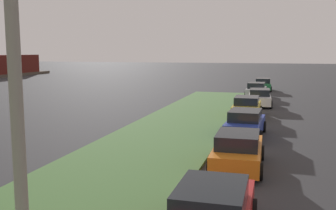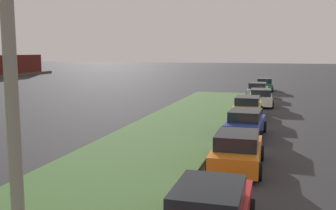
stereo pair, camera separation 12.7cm
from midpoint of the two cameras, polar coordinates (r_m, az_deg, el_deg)
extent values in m
cube|color=#477238|center=(14.82, -8.19, -10.18)|extent=(60.00, 6.00, 0.12)
cube|color=black|center=(9.62, 6.32, -13.12)|extent=(2.21, 1.62, 0.55)
cylinder|color=black|center=(11.51, 2.98, -14.14)|extent=(0.64, 0.23, 0.64)
cylinder|color=black|center=(11.29, 12.24, -14.77)|extent=(0.64, 0.23, 0.64)
cube|color=orange|center=(15.95, 10.26, -7.01)|extent=(4.34, 1.89, 0.70)
cube|color=black|center=(15.61, 10.26, -4.98)|extent=(2.23, 1.65, 0.55)
cylinder|color=black|center=(17.40, 7.64, -6.54)|extent=(0.64, 0.23, 0.64)
cylinder|color=black|center=(17.28, 13.61, -6.80)|extent=(0.64, 0.23, 0.64)
cylinder|color=black|center=(14.83, 6.30, -9.09)|extent=(0.64, 0.23, 0.64)
cylinder|color=black|center=(14.68, 13.35, -9.43)|extent=(0.64, 0.23, 0.64)
cube|color=#23389E|center=(21.85, 11.38, -3.00)|extent=(4.37, 1.96, 0.70)
cube|color=black|center=(21.55, 11.36, -1.46)|extent=(2.26, 1.68, 0.55)
cylinder|color=black|center=(23.33, 9.57, -2.89)|extent=(0.65, 0.24, 0.64)
cylinder|color=black|center=(23.13, 13.99, -3.10)|extent=(0.65, 0.24, 0.64)
cylinder|color=black|center=(20.71, 8.42, -4.23)|extent=(0.65, 0.24, 0.64)
cylinder|color=black|center=(20.49, 13.40, -4.49)|extent=(0.65, 0.24, 0.64)
cube|color=gold|center=(28.23, 11.61, -0.56)|extent=(4.32, 1.85, 0.70)
cube|color=black|center=(27.95, 11.62, 0.65)|extent=(2.22, 1.62, 0.55)
cylinder|color=black|center=(29.67, 10.05, -0.60)|extent=(0.64, 0.23, 0.64)
cylinder|color=black|center=(29.56, 13.52, -0.73)|extent=(0.64, 0.23, 0.64)
cylinder|color=black|center=(27.01, 9.49, -1.42)|extent=(0.64, 0.23, 0.64)
cylinder|color=black|center=(26.89, 13.31, -1.57)|extent=(0.64, 0.23, 0.64)
cube|color=silver|center=(34.04, 13.44, 0.81)|extent=(4.39, 2.02, 0.70)
cube|color=black|center=(33.78, 13.48, 1.82)|extent=(2.28, 1.71, 0.55)
cylinder|color=black|center=(35.42, 11.97, 0.71)|extent=(0.65, 0.25, 0.64)
cylinder|color=black|center=(35.43, 14.88, 0.62)|extent=(0.65, 0.25, 0.64)
cylinder|color=black|center=(32.74, 11.86, 0.14)|extent=(0.65, 0.25, 0.64)
cylinder|color=black|center=(32.75, 15.01, 0.04)|extent=(0.65, 0.25, 0.64)
cube|color=#B2B5BA|center=(40.79, 13.01, 1.96)|extent=(4.35, 1.92, 0.70)
cube|color=black|center=(40.53, 13.01, 2.81)|extent=(2.24, 1.66, 0.55)
cylinder|color=black|center=(42.24, 11.94, 1.85)|extent=(0.65, 0.24, 0.64)
cylinder|color=black|center=(42.09, 14.37, 1.75)|extent=(0.65, 0.24, 0.64)
cylinder|color=black|center=(39.56, 11.53, 1.46)|extent=(0.65, 0.24, 0.64)
cylinder|color=black|center=(39.41, 14.13, 1.36)|extent=(0.65, 0.24, 0.64)
cube|color=#1E6B38|center=(47.43, 13.90, 2.73)|extent=(4.38, 2.00, 0.70)
cube|color=black|center=(47.18, 13.93, 3.47)|extent=(2.27, 1.70, 0.55)
cylinder|color=black|center=(48.80, 12.82, 2.61)|extent=(0.65, 0.25, 0.64)
cylinder|color=black|center=(48.82, 14.94, 2.54)|extent=(0.65, 0.25, 0.64)
cylinder|color=black|center=(46.11, 12.78, 2.32)|extent=(0.65, 0.25, 0.64)
cylinder|color=black|center=(46.13, 15.02, 2.24)|extent=(0.65, 0.25, 0.64)
cube|color=#511914|center=(78.61, -21.69, 5.55)|extent=(14.00, 3.00, 3.40)
cylinder|color=gray|center=(7.51, -21.29, 0.58)|extent=(0.24, 0.24, 7.50)
camera|label=1|loc=(0.06, -89.82, 0.03)|focal=41.89mm
camera|label=2|loc=(0.06, 90.18, -0.03)|focal=41.89mm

